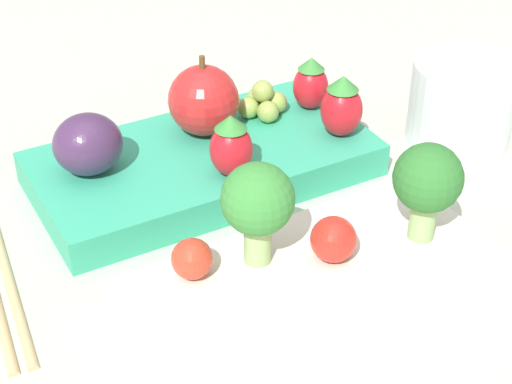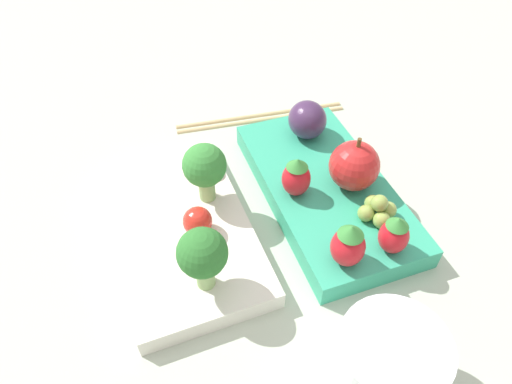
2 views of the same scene
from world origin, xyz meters
name	(u,v)px [view 2 (image 2 of 2)]	position (x,y,z in m)	size (l,w,h in m)	color
ground_plane	(257,213)	(0.00, 0.00, 0.00)	(4.00, 4.00, 0.00)	#ADB7A3
bento_box_savoury	(182,228)	(-0.01, 0.08, 0.01)	(0.23, 0.15, 0.02)	silver
bento_box_fruit	(325,189)	(0.01, -0.07, 0.01)	(0.24, 0.15, 0.02)	#33A87F
broccoli_floret_0	(205,167)	(0.01, 0.05, 0.06)	(0.04, 0.04, 0.06)	#93B770
broccoli_floret_1	(202,255)	(-0.08, 0.06, 0.06)	(0.04, 0.04, 0.06)	#93B770
cherry_tomato_0	(198,221)	(-0.03, 0.06, 0.03)	(0.03, 0.03, 0.03)	red
cherry_tomato_1	(202,162)	(0.05, 0.05, 0.03)	(0.02, 0.02, 0.02)	red
apple	(354,165)	(0.00, -0.09, 0.05)	(0.05, 0.05, 0.06)	red
strawberry_0	(348,245)	(-0.09, -0.06, 0.04)	(0.03, 0.03, 0.04)	red
strawberry_1	(394,235)	(-0.08, -0.10, 0.04)	(0.03, 0.03, 0.04)	red
strawberry_2	(296,175)	(0.00, -0.04, 0.04)	(0.03, 0.03, 0.04)	red
plum	(307,120)	(0.08, -0.07, 0.04)	(0.04, 0.04, 0.04)	#42284C
grape_cluster	(378,210)	(-0.05, -0.10, 0.03)	(0.04, 0.04, 0.03)	#8EA84C
drinking_cup	(388,364)	(-0.18, -0.06, 0.03)	(0.08, 0.08, 0.06)	silver
chopsticks_pair	(261,116)	(0.15, -0.04, 0.00)	(0.02, 0.21, 0.01)	tan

